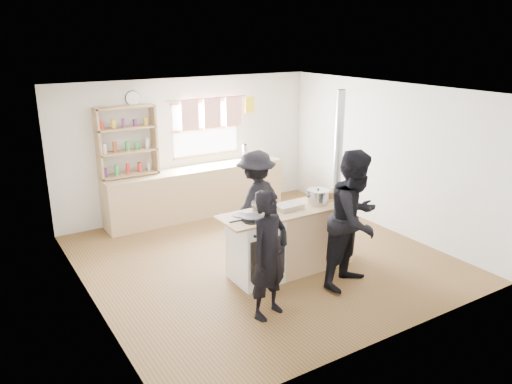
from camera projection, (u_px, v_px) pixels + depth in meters
The scene contains 14 objects.
ground at pixel (262, 258), 7.55m from camera, with size 5.00×5.00×0.01m, color brown.
back_counter at pixel (197, 192), 9.21m from camera, with size 3.40×0.55×0.90m, color tan.
shelving_unit at pixel (127, 141), 8.38m from camera, with size 1.00×0.28×1.20m.
thermos at pixel (245, 153), 9.54m from camera, with size 0.10×0.10×0.31m, color silver.
cooking_island at pixel (291, 239), 7.04m from camera, with size 1.97×0.64×0.93m.
skillet_greens at pixel (251, 218), 6.47m from camera, with size 0.27×0.27×0.05m.
roast_tray at pixel (288, 206), 6.87m from camera, with size 0.39×0.27×0.07m.
stockpot_stove at pixel (259, 207), 6.73m from camera, with size 0.20×0.20×0.17m.
stockpot_counter at pixel (318, 197), 7.06m from camera, with size 0.31×0.31×0.23m.
bread_board at pixel (330, 196), 7.26m from camera, with size 0.32×0.26×0.12m.
flue_heater at pixel (335, 214), 7.48m from camera, with size 0.35×0.35×2.50m.
person_near_left at pixel (269, 255), 5.80m from camera, with size 0.57×0.37×1.57m, color black.
person_near_right at pixel (355, 219), 6.50m from camera, with size 0.90×0.70×1.86m, color black.
person_far at pixel (256, 202), 7.58m from camera, with size 1.03×0.59×1.59m, color black.
Camera 1 is at (-3.71, -5.81, 3.24)m, focal length 35.00 mm.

